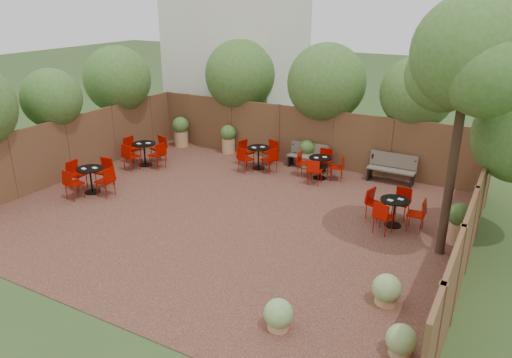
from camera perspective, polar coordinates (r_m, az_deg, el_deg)
The scene contains 13 objects.
ground at distance 13.29m, azimuth -3.30°, elevation -4.26°, with size 80.00×80.00×0.00m, color #354F23.
courtyard_paving at distance 13.29m, azimuth -3.30°, elevation -4.22°, with size 12.00×10.00×0.02m, color #381C17.
fence_back at distance 17.11m, azimuth 5.64°, elevation 5.03°, with size 12.00×0.08×2.00m, color brown.
fence_left at distance 16.76m, azimuth -21.02°, elevation 3.38°, with size 0.08×10.00×2.00m, color brown.
fence_right at distance 11.14m, azimuth 23.81°, elevation -5.63°, with size 0.08×10.00×2.00m, color brown.
neighbour_building at distance 21.27m, azimuth -2.22°, elevation 16.43°, with size 5.00×4.00×8.00m, color silver.
overhang_foliage at distance 16.01m, azimuth -2.63°, elevation 10.39°, with size 15.60×10.74×2.69m.
courtyard_tree at distance 10.89m, azimuth 23.57°, elevation 12.39°, with size 2.57×2.47×5.69m.
park_bench_left at distance 16.80m, azimuth 6.12°, elevation 2.78°, with size 1.37×0.45×0.85m.
park_bench_right at distance 15.96m, azimuth 15.64°, elevation 1.27°, with size 1.50×0.50×0.92m.
bistro_tables at distance 15.34m, azimuth -3.55°, elevation 1.12°, with size 10.40×6.02×0.92m.
planters at distance 16.74m, azimuth 0.47°, elevation 3.34°, with size 11.25×3.93×1.17m.
low_shrubs at distance 9.21m, azimuth 11.59°, elevation -15.00°, with size 2.60×2.24×0.61m.
Camera 1 is at (6.53, -10.12, 5.63)m, focal length 34.13 mm.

